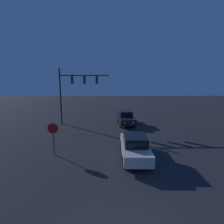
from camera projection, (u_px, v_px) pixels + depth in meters
The scene contains 4 objects.
car_near at pixel (135, 146), 11.64m from camera, with size 1.85×4.69×1.62m.
car_far at pixel (126, 118), 20.99m from camera, with size 1.91×4.72×1.62m.
traffic_signal_mast at pixel (74, 86), 20.54m from camera, with size 5.87×0.30×6.59m.
stop_sign at pixel (53, 133), 12.03m from camera, with size 0.72×0.07×2.27m.
Camera 1 is at (-0.39, -4.22, 5.05)m, focal length 28.00 mm.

